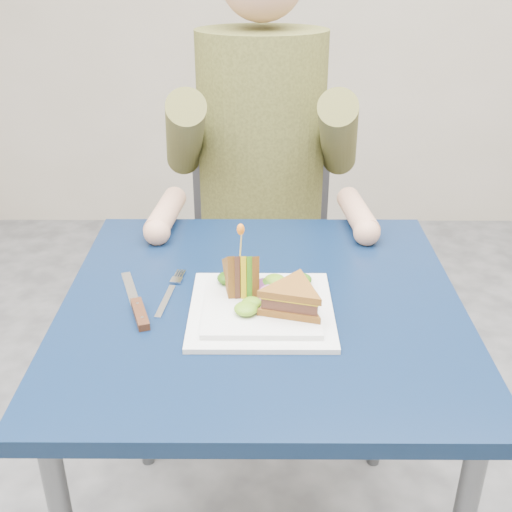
{
  "coord_description": "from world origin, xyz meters",
  "views": [
    {
      "loc": [
        -0.01,
        -1.03,
        1.36
      ],
      "look_at": [
        -0.01,
        0.01,
        0.82
      ],
      "focal_mm": 45.0,
      "sensor_mm": 36.0,
      "label": 1
    }
  ],
  "objects_px": {
    "table": "(262,335)",
    "plate": "(261,308)",
    "sandwich_flat": "(293,298)",
    "fork": "(169,293)",
    "chair": "(261,228)",
    "sandwich_upright": "(241,274)",
    "knife": "(138,309)",
    "diner": "(262,117)"
  },
  "relations": [
    {
      "from": "table",
      "to": "chair",
      "type": "distance_m",
      "value": 0.74
    },
    {
      "from": "sandwich_flat",
      "to": "sandwich_upright",
      "type": "height_order",
      "value": "sandwich_upright"
    },
    {
      "from": "diner",
      "to": "fork",
      "type": "height_order",
      "value": "diner"
    },
    {
      "from": "table",
      "to": "fork",
      "type": "distance_m",
      "value": 0.2
    },
    {
      "from": "table",
      "to": "plate",
      "type": "distance_m",
      "value": 0.1
    },
    {
      "from": "fork",
      "to": "plate",
      "type": "bearing_deg",
      "value": -19.47
    },
    {
      "from": "plate",
      "to": "sandwich_upright",
      "type": "height_order",
      "value": "sandwich_upright"
    },
    {
      "from": "chair",
      "to": "sandwich_upright",
      "type": "relative_size",
      "value": 7.47
    },
    {
      "from": "chair",
      "to": "diner",
      "type": "bearing_deg",
      "value": -90.0
    },
    {
      "from": "chair",
      "to": "diner",
      "type": "distance_m",
      "value": 0.39
    },
    {
      "from": "chair",
      "to": "sandwich_upright",
      "type": "bearing_deg",
      "value": -93.05
    },
    {
      "from": "sandwich_upright",
      "to": "knife",
      "type": "relative_size",
      "value": 0.58
    },
    {
      "from": "table",
      "to": "knife",
      "type": "height_order",
      "value": "knife"
    },
    {
      "from": "diner",
      "to": "sandwich_upright",
      "type": "bearing_deg",
      "value": -93.6
    },
    {
      "from": "plate",
      "to": "chair",
      "type": "bearing_deg",
      "value": 89.88
    },
    {
      "from": "sandwich_flat",
      "to": "knife",
      "type": "relative_size",
      "value": 0.74
    },
    {
      "from": "chair",
      "to": "sandwich_upright",
      "type": "height_order",
      "value": "chair"
    },
    {
      "from": "sandwich_flat",
      "to": "knife",
      "type": "height_order",
      "value": "sandwich_flat"
    },
    {
      "from": "knife",
      "to": "chair",
      "type": "bearing_deg",
      "value": 73.68
    },
    {
      "from": "table",
      "to": "plate",
      "type": "relative_size",
      "value": 2.88
    },
    {
      "from": "diner",
      "to": "knife",
      "type": "height_order",
      "value": "diner"
    },
    {
      "from": "fork",
      "to": "table",
      "type": "bearing_deg",
      "value": -6.43
    },
    {
      "from": "diner",
      "to": "chair",
      "type": "bearing_deg",
      "value": 90.0
    },
    {
      "from": "diner",
      "to": "fork",
      "type": "distance_m",
      "value": 0.65
    },
    {
      "from": "sandwich_flat",
      "to": "fork",
      "type": "height_order",
      "value": "sandwich_flat"
    },
    {
      "from": "diner",
      "to": "fork",
      "type": "bearing_deg",
      "value": -106.44
    },
    {
      "from": "table",
      "to": "knife",
      "type": "distance_m",
      "value": 0.25
    },
    {
      "from": "chair",
      "to": "knife",
      "type": "bearing_deg",
      "value": -106.32
    },
    {
      "from": "chair",
      "to": "sandwich_flat",
      "type": "distance_m",
      "value": 0.84
    },
    {
      "from": "plate",
      "to": "sandwich_flat",
      "type": "relative_size",
      "value": 1.63
    },
    {
      "from": "diner",
      "to": "plate",
      "type": "distance_m",
      "value": 0.69
    },
    {
      "from": "sandwich_upright",
      "to": "sandwich_flat",
      "type": "bearing_deg",
      "value": -37.15
    },
    {
      "from": "sandwich_upright",
      "to": "knife",
      "type": "height_order",
      "value": "sandwich_upright"
    },
    {
      "from": "diner",
      "to": "table",
      "type": "bearing_deg",
      "value": -90.0
    },
    {
      "from": "chair",
      "to": "fork",
      "type": "height_order",
      "value": "chair"
    },
    {
      "from": "sandwich_flat",
      "to": "fork",
      "type": "distance_m",
      "value": 0.25
    },
    {
      "from": "sandwich_flat",
      "to": "chair",
      "type": "bearing_deg",
      "value": 93.82
    },
    {
      "from": "diner",
      "to": "knife",
      "type": "bearing_deg",
      "value": -108.9
    },
    {
      "from": "knife",
      "to": "fork",
      "type": "bearing_deg",
      "value": 50.98
    },
    {
      "from": "plate",
      "to": "table",
      "type": "bearing_deg",
      "value": 87.87
    },
    {
      "from": "table",
      "to": "sandwich_upright",
      "type": "relative_size",
      "value": 6.02
    },
    {
      "from": "sandwich_upright",
      "to": "knife",
      "type": "distance_m",
      "value": 0.2
    }
  ]
}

